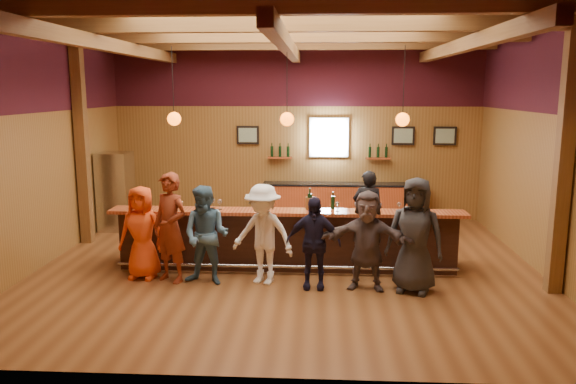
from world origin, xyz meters
name	(u,v)px	position (x,y,z in m)	size (l,w,h in m)	color
room	(287,89)	(0.00, 0.06, 3.21)	(9.04, 9.00, 4.52)	brown
bar_counter	(288,238)	(0.02, 0.15, 0.52)	(6.30, 1.07, 1.11)	black
back_bar_cabinet	(345,202)	(1.20, 3.72, 0.48)	(4.00, 0.52, 0.95)	#9C3C1C
window	(329,137)	(0.80, 3.95, 2.05)	(0.95, 0.09, 0.95)	silver
framed_pictures	(365,136)	(1.67, 3.94, 2.10)	(5.35, 0.05, 0.45)	black
wine_shelves	(329,155)	(0.80, 3.88, 1.62)	(3.00, 0.18, 0.30)	#9C3C1C
pendant_lights	(287,119)	(0.00, 0.00, 2.71)	(4.24, 0.24, 1.37)	black
stainless_fridge	(116,191)	(-4.10, 2.60, 0.90)	(0.70, 0.70, 1.80)	silver
customer_orange	(142,232)	(-2.45, -0.69, 0.80)	(0.78, 0.51, 1.61)	#F54A17
customer_redvest	(170,228)	(-1.92, -0.83, 0.93)	(0.68, 0.45, 1.86)	maroon
customer_denim	(206,235)	(-1.29, -0.93, 0.83)	(0.81, 0.63, 1.66)	#426784
customer_white	(263,234)	(-0.35, -0.86, 0.84)	(1.09, 0.63, 1.69)	white
customer_navy	(313,243)	(0.49, -1.04, 0.76)	(0.89, 0.37, 1.53)	black
customer_brown	(367,240)	(1.35, -1.03, 0.81)	(1.51, 0.48, 1.63)	#534343
customer_dark	(415,235)	(2.10, -1.11, 0.93)	(0.91, 0.59, 1.86)	#2A2A2D
bartender	(368,212)	(1.54, 1.05, 0.83)	(0.60, 0.40, 1.66)	black
ice_bucket	(311,203)	(0.43, -0.06, 1.22)	(0.20, 0.20, 0.22)	brown
bottle_a	(310,201)	(0.41, -0.09, 1.26)	(0.08, 0.08, 0.38)	black
bottle_b	(333,202)	(0.82, -0.02, 1.23)	(0.07, 0.07, 0.31)	black
glass_a	(136,201)	(-2.70, -0.17, 1.25)	(0.09, 0.09, 0.20)	silver
glass_b	(181,203)	(-1.86, -0.26, 1.23)	(0.07, 0.07, 0.16)	silver
glass_c	(213,201)	(-1.33, -0.07, 1.24)	(0.08, 0.08, 0.18)	silver
glass_d	(220,202)	(-1.19, -0.18, 1.24)	(0.08, 0.08, 0.19)	silver
glass_e	(266,202)	(-0.38, -0.09, 1.23)	(0.08, 0.08, 0.17)	silver
glass_f	(337,204)	(0.89, -0.20, 1.23)	(0.08, 0.08, 0.17)	silver
glass_g	(359,203)	(1.28, -0.08, 1.24)	(0.08, 0.08, 0.18)	silver
glass_h	(399,205)	(1.97, -0.18, 1.23)	(0.08, 0.08, 0.17)	silver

